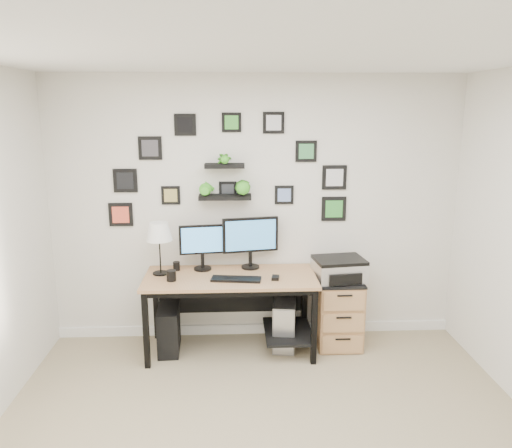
{
  "coord_description": "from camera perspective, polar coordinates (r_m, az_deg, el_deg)",
  "views": [
    {
      "loc": [
        -0.23,
        -2.79,
        2.28
      ],
      "look_at": [
        -0.01,
        1.83,
        1.2
      ],
      "focal_mm": 35.0,
      "sensor_mm": 36.0,
      "label": 1
    }
  ],
  "objects": [
    {
      "name": "room",
      "position": [
        5.28,
        -0.01,
        -11.85
      ],
      "size": [
        4.0,
        4.0,
        4.0
      ],
      "color": "tan",
      "rests_on": "ground"
    },
    {
      "name": "desk",
      "position": [
        4.76,
        -2.5,
        -7.23
      ],
      "size": [
        1.6,
        0.7,
        0.75
      ],
      "color": "tan",
      "rests_on": "ground"
    },
    {
      "name": "monitor_left",
      "position": [
        4.81,
        -6.17,
        -2.27
      ],
      "size": [
        0.44,
        0.19,
        0.45
      ],
      "color": "black",
      "rests_on": "desk"
    },
    {
      "name": "monitor_right",
      "position": [
        4.82,
        -0.64,
        -1.65
      ],
      "size": [
        0.54,
        0.2,
        0.51
      ],
      "color": "black",
      "rests_on": "desk"
    },
    {
      "name": "keyboard",
      "position": [
        4.57,
        -2.29,
        -6.31
      ],
      "size": [
        0.47,
        0.2,
        0.02
      ],
      "primitive_type": "cube",
      "rotation": [
        0.0,
        0.0,
        -0.14
      ],
      "color": "black",
      "rests_on": "desk"
    },
    {
      "name": "mouse",
      "position": [
        4.59,
        2.24,
        -6.15
      ],
      "size": [
        0.08,
        0.11,
        0.03
      ],
      "primitive_type": "cube",
      "rotation": [
        0.0,
        0.0,
        -0.16
      ],
      "color": "black",
      "rests_on": "desk"
    },
    {
      "name": "table_lamp",
      "position": [
        4.71,
        -11.03,
        -1.0
      ],
      "size": [
        0.24,
        0.24,
        0.5
      ],
      "color": "black",
      "rests_on": "desk"
    },
    {
      "name": "mug",
      "position": [
        4.6,
        -9.65,
        -5.83
      ],
      "size": [
        0.09,
        0.09,
        0.1
      ],
      "primitive_type": "cylinder",
      "color": "black",
      "rests_on": "desk"
    },
    {
      "name": "pen_cup",
      "position": [
        4.89,
        -9.08,
        -4.77
      ],
      "size": [
        0.07,
        0.07,
        0.08
      ],
      "primitive_type": "cylinder",
      "color": "black",
      "rests_on": "desk"
    },
    {
      "name": "pc_tower_black",
      "position": [
        4.95,
        -9.93,
        -11.72
      ],
      "size": [
        0.22,
        0.45,
        0.44
      ],
      "primitive_type": "cube",
      "rotation": [
        0.0,
        0.0,
        0.05
      ],
      "color": "black",
      "rests_on": "ground"
    },
    {
      "name": "pc_tower_grey",
      "position": [
        4.97,
        3.28,
        -11.17
      ],
      "size": [
        0.28,
        0.5,
        0.47
      ],
      "color": "gray",
      "rests_on": "ground"
    },
    {
      "name": "file_cabinet",
      "position": [
        5.02,
        9.32,
        -9.83
      ],
      "size": [
        0.43,
        0.53,
        0.67
      ],
      "color": "tan",
      "rests_on": "ground"
    },
    {
      "name": "printer",
      "position": [
        4.85,
        9.48,
        -5.1
      ],
      "size": [
        0.51,
        0.43,
        0.21
      ],
      "color": "silver",
      "rests_on": "file_cabinet"
    },
    {
      "name": "wall_decor",
      "position": [
        4.77,
        -3.28,
        5.57
      ],
      "size": [
        2.32,
        0.18,
        1.09
      ],
      "color": "black",
      "rests_on": "ground"
    }
  ]
}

